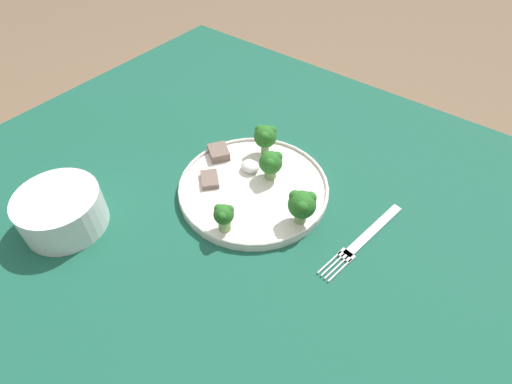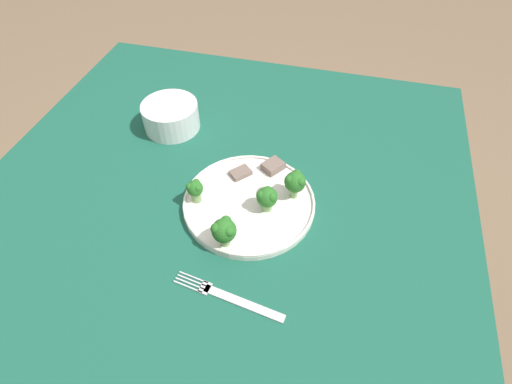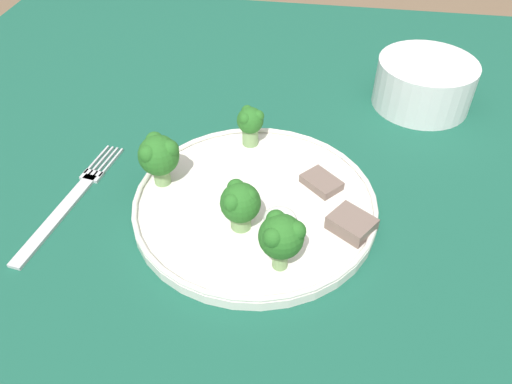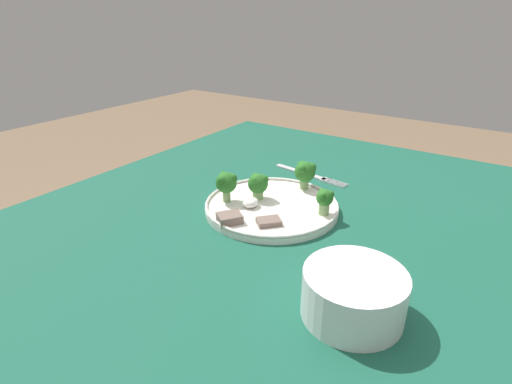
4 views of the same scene
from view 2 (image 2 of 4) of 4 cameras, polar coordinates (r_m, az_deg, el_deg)
ground_plane at (r=1.48m, az=-3.24°, el=-20.24°), size 8.00×8.00×0.00m
table at (r=0.92m, az=-4.92°, el=-5.05°), size 1.13×1.05×0.74m
dinner_plate at (r=0.82m, az=-1.01°, el=-1.54°), size 0.27×0.27×0.02m
fork at (r=0.71m, az=-3.85°, el=-14.82°), size 0.05×0.21×0.00m
cream_bowl at (r=1.02m, az=-12.04°, el=10.47°), size 0.14×0.14×0.07m
broccoli_floret_near_rim_left at (r=0.81m, az=-8.70°, el=0.39°), size 0.03×0.03×0.05m
broccoli_floret_center_left at (r=0.78m, az=1.58°, el=-0.75°), size 0.04×0.04×0.06m
broccoli_floret_back_left at (r=0.72m, az=-4.59°, el=-5.49°), size 0.05×0.05×0.06m
broccoli_floret_front_left at (r=0.80m, az=5.60°, el=1.45°), size 0.04×0.04×0.06m
meat_slice_front_slice at (r=0.88m, az=2.45°, el=3.73°), size 0.06×0.05×0.02m
meat_slice_middle_slice at (r=0.87m, az=-2.23°, el=2.77°), size 0.05×0.05×0.01m
sauce_dollop at (r=0.83m, az=1.62°, el=0.26°), size 0.04×0.03×0.02m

